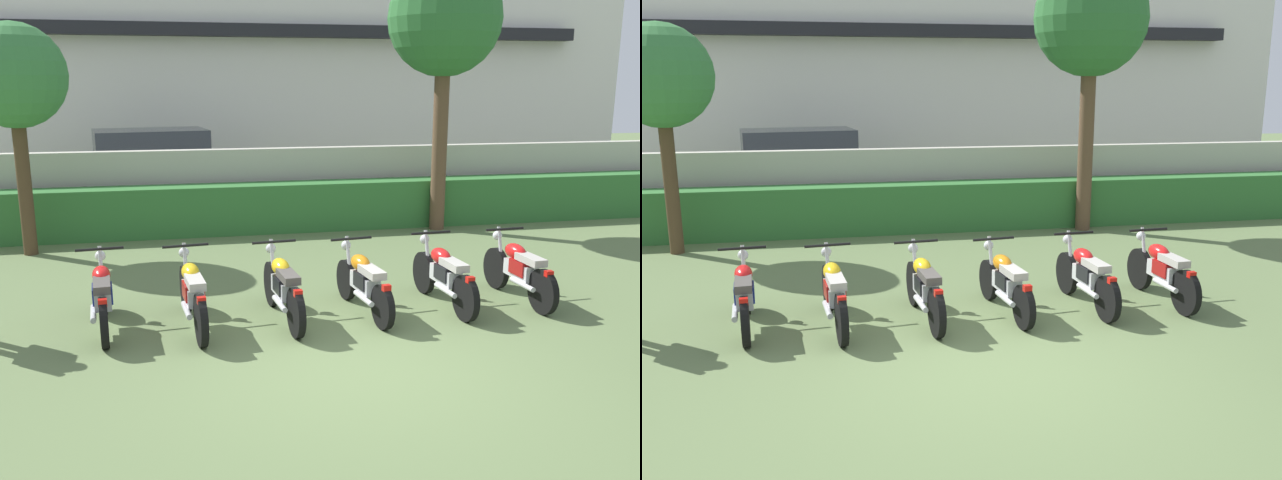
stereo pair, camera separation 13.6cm
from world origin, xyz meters
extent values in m
plane|color=#607547|center=(0.00, 0.00, 0.00)|extent=(60.00, 60.00, 0.00)
cube|color=white|center=(0.00, 16.90, 4.08)|extent=(25.26, 6.00, 8.16)
cube|color=black|center=(0.00, 13.65, 4.49)|extent=(21.22, 0.50, 0.36)
cube|color=#BCB7A8|center=(0.00, 7.79, 0.83)|extent=(23.99, 0.30, 1.66)
cube|color=#337033|center=(0.00, 7.09, 0.50)|extent=(19.20, 0.70, 1.00)
cube|color=#9EA3A8|center=(-2.24, 10.85, 0.74)|extent=(4.72, 2.49, 1.00)
cube|color=#2D333D|center=(-2.44, 10.82, 1.57)|extent=(2.92, 2.08, 0.65)
cylinder|color=black|center=(-0.82, 11.99, 0.34)|extent=(0.70, 0.32, 0.68)
cylinder|color=black|center=(-0.54, 10.16, 0.34)|extent=(0.70, 0.32, 0.68)
cylinder|color=black|center=(-3.93, 11.53, 0.34)|extent=(0.70, 0.32, 0.68)
cylinder|color=black|center=(-3.66, 9.70, 0.34)|extent=(0.70, 0.32, 0.68)
cylinder|color=#4C3823|center=(-4.50, 6.06, 1.26)|extent=(0.24, 0.24, 2.52)
sphere|color=#387A3D|center=(-4.50, 6.06, 3.16)|extent=(1.80, 1.80, 1.80)
cylinder|color=brown|center=(3.50, 6.56, 1.74)|extent=(0.31, 0.31, 3.48)
sphere|color=#2D6B33|center=(3.50, 6.56, 4.27)|extent=(2.27, 2.27, 2.27)
cylinder|color=black|center=(-2.90, 2.38, 0.31)|extent=(0.15, 0.62, 0.61)
cylinder|color=black|center=(-2.77, 1.15, 0.31)|extent=(0.15, 0.62, 0.61)
cube|color=silver|center=(-2.83, 1.72, 0.46)|extent=(0.26, 0.62, 0.22)
ellipsoid|color=red|center=(-2.85, 1.89, 0.69)|extent=(0.26, 0.46, 0.22)
cube|color=#4C4742|center=(-2.81, 1.49, 0.67)|extent=(0.25, 0.54, 0.10)
cube|color=red|center=(-2.76, 1.05, 0.59)|extent=(0.11, 0.09, 0.08)
cylinder|color=silver|center=(-2.89, 2.29, 0.63)|extent=(0.07, 0.23, 0.65)
cylinder|color=black|center=(-2.88, 2.20, 0.95)|extent=(0.60, 0.10, 0.04)
sphere|color=silver|center=(-2.90, 2.40, 0.81)|extent=(0.14, 0.14, 0.14)
cylinder|color=silver|center=(-2.92, 1.46, 0.33)|extent=(0.13, 0.55, 0.07)
cube|color=navy|center=(-2.82, 1.67, 0.51)|extent=(0.28, 0.38, 0.20)
cylinder|color=black|center=(-1.81, 2.29, 0.32)|extent=(0.16, 0.64, 0.63)
cylinder|color=black|center=(-1.66, 0.96, 0.32)|extent=(0.16, 0.64, 0.63)
cube|color=silver|center=(-1.73, 1.57, 0.47)|extent=(0.27, 0.62, 0.22)
ellipsoid|color=yellow|center=(-1.75, 1.74, 0.70)|extent=(0.27, 0.46, 0.22)
cube|color=#B2ADA3|center=(-1.70, 1.35, 0.68)|extent=(0.26, 0.54, 0.10)
cube|color=red|center=(-1.65, 0.86, 0.60)|extent=(0.11, 0.09, 0.08)
cylinder|color=silver|center=(-1.80, 2.20, 0.64)|extent=(0.08, 0.23, 0.65)
cylinder|color=black|center=(-1.79, 2.11, 0.96)|extent=(0.60, 0.10, 0.04)
sphere|color=silver|center=(-1.81, 2.31, 0.82)|extent=(0.14, 0.14, 0.14)
cylinder|color=silver|center=(-1.82, 1.31, 0.34)|extent=(0.13, 0.55, 0.07)
cube|color=#A51414|center=(-1.72, 1.52, 0.52)|extent=(0.28, 0.38, 0.20)
cylinder|color=black|center=(-0.63, 2.29, 0.31)|extent=(0.15, 0.63, 0.62)
cylinder|color=black|center=(-0.51, 1.01, 0.31)|extent=(0.15, 0.63, 0.62)
cube|color=silver|center=(-0.57, 1.60, 0.46)|extent=(0.25, 0.62, 0.22)
ellipsoid|color=yellow|center=(-0.58, 1.77, 0.69)|extent=(0.26, 0.46, 0.22)
cube|color=#4C4742|center=(-0.55, 1.37, 0.67)|extent=(0.25, 0.54, 0.10)
cube|color=red|center=(-0.51, 0.91, 0.59)|extent=(0.11, 0.09, 0.08)
cylinder|color=silver|center=(-0.62, 2.20, 0.63)|extent=(0.07, 0.23, 0.65)
cylinder|color=black|center=(-0.61, 2.11, 0.95)|extent=(0.60, 0.09, 0.04)
sphere|color=silver|center=(-0.63, 2.31, 0.81)|extent=(0.14, 0.14, 0.14)
cylinder|color=silver|center=(-0.67, 1.34, 0.33)|extent=(0.12, 0.55, 0.07)
cube|color=black|center=(-0.56, 1.55, 0.51)|extent=(0.27, 0.38, 0.20)
cylinder|color=black|center=(0.46, 2.35, 0.29)|extent=(0.16, 0.58, 0.58)
cylinder|color=black|center=(0.61, 1.07, 0.29)|extent=(0.16, 0.58, 0.58)
cube|color=silver|center=(0.54, 1.66, 0.44)|extent=(0.27, 0.62, 0.22)
ellipsoid|color=orange|center=(0.52, 1.82, 0.67)|extent=(0.27, 0.46, 0.22)
cube|color=#B2ADA3|center=(0.56, 1.43, 0.65)|extent=(0.26, 0.54, 0.10)
cube|color=red|center=(0.62, 0.97, 0.57)|extent=(0.11, 0.09, 0.08)
cylinder|color=silver|center=(0.47, 2.26, 0.61)|extent=(0.08, 0.23, 0.65)
cylinder|color=black|center=(0.48, 2.17, 0.93)|extent=(0.60, 0.11, 0.04)
sphere|color=silver|center=(0.45, 2.36, 0.79)|extent=(0.14, 0.14, 0.14)
cylinder|color=silver|center=(0.45, 1.39, 0.31)|extent=(0.13, 0.55, 0.07)
cube|color=black|center=(0.54, 1.61, 0.49)|extent=(0.28, 0.39, 0.20)
cylinder|color=black|center=(1.65, 2.40, 0.31)|extent=(0.13, 0.62, 0.61)
cylinder|color=black|center=(1.74, 1.12, 0.31)|extent=(0.13, 0.62, 0.61)
cube|color=silver|center=(1.70, 1.71, 0.46)|extent=(0.24, 0.61, 0.22)
ellipsoid|color=red|center=(1.69, 1.88, 0.69)|extent=(0.25, 0.45, 0.22)
cube|color=#B2ADA3|center=(1.72, 1.48, 0.67)|extent=(0.24, 0.53, 0.10)
cube|color=red|center=(1.75, 1.02, 0.59)|extent=(0.11, 0.09, 0.08)
cylinder|color=silver|center=(1.66, 2.31, 0.63)|extent=(0.07, 0.23, 0.65)
cylinder|color=black|center=(1.66, 2.22, 0.95)|extent=(0.60, 0.08, 0.04)
sphere|color=silver|center=(1.65, 2.41, 0.81)|extent=(0.14, 0.14, 0.14)
cylinder|color=silver|center=(1.60, 1.45, 0.33)|extent=(0.11, 0.55, 0.07)
cube|color=black|center=(1.71, 1.66, 0.51)|extent=(0.27, 0.38, 0.20)
cylinder|color=black|center=(2.80, 2.39, 0.31)|extent=(0.13, 0.62, 0.62)
cylinder|color=black|center=(2.88, 1.16, 0.31)|extent=(0.13, 0.62, 0.62)
cube|color=silver|center=(2.84, 1.73, 0.46)|extent=(0.24, 0.61, 0.22)
ellipsoid|color=red|center=(2.83, 1.90, 0.69)|extent=(0.25, 0.45, 0.22)
cube|color=#B2ADA3|center=(2.86, 1.50, 0.67)|extent=(0.23, 0.53, 0.10)
cube|color=red|center=(2.88, 1.06, 0.59)|extent=(0.10, 0.09, 0.08)
cylinder|color=silver|center=(2.81, 2.30, 0.63)|extent=(0.06, 0.23, 0.65)
cylinder|color=black|center=(2.81, 2.21, 0.95)|extent=(0.60, 0.07, 0.04)
sphere|color=silver|center=(2.80, 2.41, 0.81)|extent=(0.14, 0.14, 0.14)
cylinder|color=silver|center=(2.74, 1.47, 0.33)|extent=(0.10, 0.55, 0.07)
cube|color=#A51414|center=(2.84, 1.68, 0.51)|extent=(0.26, 0.37, 0.20)
camera|label=1|loc=(-1.87, -6.74, 3.06)|focal=38.23mm
camera|label=2|loc=(-1.74, -6.77, 3.06)|focal=38.23mm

